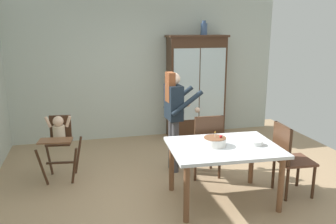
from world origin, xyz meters
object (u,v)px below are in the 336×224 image
(ceramic_vase, at_px, (204,29))
(adult_person, at_px, (174,109))
(dining_table, at_px, (224,153))
(dining_chair_far_side, at_px, (206,142))
(birthday_cake, at_px, (215,141))
(serving_bowl, at_px, (256,143))
(high_chair_with_toddler, at_px, (59,136))
(china_cabinet, at_px, (196,86))
(dining_chair_right_end, at_px, (288,155))

(ceramic_vase, relative_size, adult_person, 0.18)
(dining_table, xyz_separation_m, dining_chair_far_side, (0.04, 0.72, -0.09))
(birthday_cake, xyz_separation_m, serving_bowl, (0.51, -0.10, -0.03))
(ceramic_vase, height_order, dining_table, ceramic_vase)
(high_chair_with_toddler, xyz_separation_m, dining_table, (2.02, -1.19, -0.01))
(china_cabinet, height_order, ceramic_vase, ceramic_vase)
(serving_bowl, bearing_deg, high_chair_with_toddler, 152.61)
(ceramic_vase, relative_size, dining_table, 0.19)
(dining_chair_right_end, bearing_deg, high_chair_with_toddler, 70.95)
(high_chair_with_toddler, bearing_deg, ceramic_vase, 36.77)
(serving_bowl, relative_size, dining_chair_far_side, 0.19)
(ceramic_vase, distance_m, dining_chair_far_side, 2.63)
(dining_chair_far_side, relative_size, dining_chair_right_end, 1.00)
(dining_table, xyz_separation_m, serving_bowl, (0.40, -0.07, 0.12))
(adult_person, distance_m, birthday_cake, 1.11)
(serving_bowl, distance_m, dining_chair_right_end, 0.53)
(ceramic_vase, bearing_deg, dining_chair_far_side, -108.08)
(high_chair_with_toddler, xyz_separation_m, serving_bowl, (2.42, -1.25, 0.11))
(china_cabinet, distance_m, high_chair_with_toddler, 3.01)
(high_chair_with_toddler, height_order, adult_person, adult_person)
(dining_table, bearing_deg, ceramic_vase, 75.71)
(ceramic_vase, distance_m, adult_person, 2.24)
(china_cabinet, bearing_deg, high_chair_with_toddler, -149.41)
(ceramic_vase, height_order, high_chair_with_toddler, ceramic_vase)
(adult_person, height_order, serving_bowl, adult_person)
(adult_person, bearing_deg, dining_chair_right_end, -135.84)
(adult_person, xyz_separation_m, birthday_cake, (0.23, -1.07, -0.17))
(ceramic_vase, distance_m, serving_bowl, 3.11)
(birthday_cake, xyz_separation_m, dining_chair_far_side, (0.15, 0.69, -0.24))
(high_chair_with_toddler, height_order, dining_chair_far_side, dining_chair_far_side)
(dining_table, relative_size, dining_chair_far_side, 1.45)
(adult_person, distance_m, dining_chair_far_side, 0.68)
(serving_bowl, bearing_deg, dining_chair_far_side, 114.57)
(dining_chair_right_end, bearing_deg, serving_bowl, 96.49)
(ceramic_vase, height_order, dining_chair_far_side, ceramic_vase)
(high_chair_with_toddler, bearing_deg, serving_bowl, -19.95)
(dining_chair_right_end, bearing_deg, adult_person, 50.83)
(dining_chair_far_side, xyz_separation_m, dining_chair_right_end, (0.85, -0.76, 0.00))
(dining_table, bearing_deg, adult_person, 107.17)
(china_cabinet, xyz_separation_m, ceramic_vase, (0.14, 0.00, 1.12))
(adult_person, bearing_deg, dining_chair_far_side, -138.09)
(adult_person, bearing_deg, high_chair_with_toddler, 84.33)
(china_cabinet, relative_size, dining_table, 1.45)
(ceramic_vase, bearing_deg, birthday_cake, -106.61)
(china_cabinet, bearing_deg, adult_person, -119.01)
(serving_bowl, bearing_deg, china_cabinet, 86.86)
(adult_person, relative_size, dining_chair_right_end, 1.59)
(serving_bowl, xyz_separation_m, dining_chair_far_side, (-0.36, 0.78, -0.21))
(birthday_cake, bearing_deg, serving_bowl, -11.04)
(dining_chair_right_end, bearing_deg, birthday_cake, 89.49)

